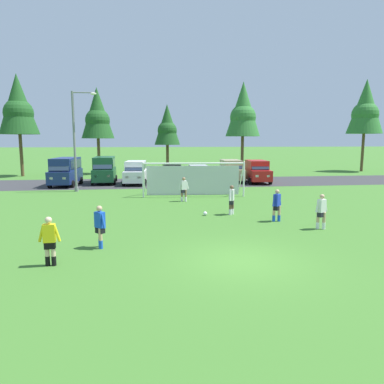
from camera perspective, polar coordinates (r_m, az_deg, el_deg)
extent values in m
plane|color=#3D7028|center=(26.97, -0.48, -0.49)|extent=(400.00, 400.00, 0.00)
cube|color=#333335|center=(35.09, -2.08, 1.54)|extent=(52.00, 8.40, 0.01)
sphere|color=white|center=(19.67, 2.10, -3.44)|extent=(0.22, 0.22, 0.22)
sphere|color=black|center=(19.67, 2.10, -3.42)|extent=(0.08, 0.08, 0.08)
sphere|color=red|center=(19.68, 2.28, -3.43)|extent=(0.07, 0.07, 0.07)
cylinder|color=white|center=(26.45, 8.25, 1.92)|extent=(0.12, 0.12, 2.44)
cylinder|color=white|center=(25.97, -7.78, 1.82)|extent=(0.12, 0.12, 2.44)
cylinder|color=white|center=(25.85, 0.31, 4.58)|extent=(7.31, 0.61, 0.12)
cylinder|color=white|center=(27.31, 7.87, 2.39)|extent=(0.21, 1.95, 2.46)
cylinder|color=white|center=(26.85, -7.64, 2.29)|extent=(0.21, 1.95, 2.46)
cube|color=silver|center=(26.96, 0.17, 1.87)|extent=(6.94, 0.50, 2.20)
cylinder|color=beige|center=(12.80, -22.06, -9.12)|extent=(0.14, 0.14, 0.80)
cylinder|color=beige|center=(12.73, -21.19, -9.16)|extent=(0.14, 0.14, 0.80)
cylinder|color=black|center=(12.87, -22.00, -10.14)|extent=(0.15, 0.15, 0.32)
cylinder|color=black|center=(12.80, -21.14, -10.19)|extent=(0.15, 0.15, 0.32)
cube|color=black|center=(12.68, -21.71, -7.76)|extent=(0.35, 0.24, 0.28)
cube|color=yellow|center=(12.58, -21.80, -6.09)|extent=(0.40, 0.27, 0.60)
sphere|color=beige|center=(12.49, -21.90, -4.18)|extent=(0.22, 0.22, 0.22)
cylinder|color=yellow|center=(12.67, -22.88, -6.14)|extent=(0.24, 0.11, 0.55)
cylinder|color=yellow|center=(12.50, -20.69, -6.21)|extent=(0.24, 0.11, 0.55)
cylinder|color=brown|center=(19.86, 6.11, -2.51)|extent=(0.14, 0.14, 0.80)
cylinder|color=brown|center=(20.04, 6.48, -2.42)|extent=(0.14, 0.14, 0.80)
cylinder|color=white|center=(19.90, 6.10, -3.19)|extent=(0.15, 0.15, 0.32)
cylinder|color=white|center=(20.08, 6.47, -3.09)|extent=(0.15, 0.15, 0.32)
cube|color=black|center=(19.89, 6.31, -1.56)|extent=(0.33, 0.40, 0.28)
cube|color=silver|center=(19.83, 6.33, -0.48)|extent=(0.37, 0.44, 0.60)
sphere|color=brown|center=(19.77, 6.35, 0.75)|extent=(0.22, 0.22, 0.22)
cylinder|color=silver|center=(19.59, 6.10, -0.64)|extent=(0.17, 0.25, 0.55)
cylinder|color=silver|center=(20.07, 6.55, -0.43)|extent=(0.17, 0.25, 0.55)
cylinder|color=tan|center=(18.63, 12.91, -3.39)|extent=(0.14, 0.14, 0.80)
cylinder|color=tan|center=(18.73, 13.70, -3.35)|extent=(0.14, 0.14, 0.80)
cylinder|color=blue|center=(18.68, 12.89, -4.11)|extent=(0.15, 0.15, 0.32)
cylinder|color=blue|center=(18.78, 13.68, -4.07)|extent=(0.15, 0.15, 0.32)
cube|color=black|center=(18.62, 13.34, -2.41)|extent=(0.40, 0.39, 0.28)
cube|color=#1E38B7|center=(18.55, 13.38, -1.25)|extent=(0.44, 0.44, 0.60)
sphere|color=tan|center=(18.49, 13.42, 0.06)|extent=(0.22, 0.22, 0.22)
cylinder|color=#1E38B7|center=(18.35, 12.92, -1.40)|extent=(0.23, 0.22, 0.55)
cylinder|color=#1E38B7|center=(18.76, 13.82, -1.23)|extent=(0.23, 0.22, 0.55)
cylinder|color=#936B4C|center=(24.10, -1.01, -0.57)|extent=(0.14, 0.14, 0.80)
cylinder|color=#936B4C|center=(24.16, -1.63, -0.55)|extent=(0.14, 0.14, 0.80)
cylinder|color=white|center=(24.13, -1.01, -1.13)|extent=(0.15, 0.15, 0.32)
cylinder|color=white|center=(24.20, -1.63, -1.11)|extent=(0.15, 0.15, 0.32)
cube|color=black|center=(24.08, -1.32, 0.19)|extent=(0.40, 0.33, 0.28)
cube|color=silver|center=(24.03, -1.33, 1.09)|extent=(0.44, 0.36, 0.60)
sphere|color=#936B4C|center=(23.98, -1.33, 2.11)|extent=(0.22, 0.22, 0.22)
cylinder|color=silver|center=(24.12, -0.75, 1.07)|extent=(0.25, 0.17, 0.55)
cylinder|color=silver|center=(23.96, -1.90, 1.02)|extent=(0.25, 0.17, 0.55)
cylinder|color=tan|center=(14.34, -14.40, -6.92)|extent=(0.14, 0.14, 0.80)
cylinder|color=tan|center=(14.10, -14.36, -7.18)|extent=(0.14, 0.14, 0.80)
cylinder|color=blue|center=(14.40, -14.37, -7.84)|extent=(0.15, 0.15, 0.32)
cylinder|color=blue|center=(14.17, -14.32, -8.11)|extent=(0.15, 0.15, 0.32)
cube|color=black|center=(14.14, -14.43, -5.80)|extent=(0.40, 0.40, 0.28)
cube|color=blue|center=(14.06, -14.48, -4.29)|extent=(0.44, 0.44, 0.60)
sphere|color=tan|center=(13.97, -14.55, -2.57)|extent=(0.22, 0.22, 0.22)
cylinder|color=blue|center=(14.28, -14.97, -4.20)|extent=(0.23, 0.23, 0.55)
cylinder|color=blue|center=(13.84, -13.98, -4.55)|extent=(0.23, 0.23, 0.55)
cylinder|color=tan|center=(17.63, 19.41, -4.31)|extent=(0.14, 0.14, 0.80)
cylinder|color=tan|center=(17.69, 20.27, -4.31)|extent=(0.14, 0.14, 0.80)
cylinder|color=white|center=(17.68, 19.37, -5.07)|extent=(0.15, 0.15, 0.32)
cylinder|color=white|center=(17.74, 20.23, -5.07)|extent=(0.15, 0.15, 0.32)
cube|color=black|center=(17.59, 19.89, -3.29)|extent=(0.40, 0.35, 0.28)
cube|color=silver|center=(17.53, 19.95, -2.07)|extent=(0.45, 0.39, 0.60)
sphere|color=tan|center=(17.46, 20.02, -0.68)|extent=(0.22, 0.22, 0.22)
cylinder|color=silver|center=(17.35, 19.36, -2.21)|extent=(0.25, 0.18, 0.55)
cylinder|color=silver|center=(17.71, 20.53, -2.07)|extent=(0.25, 0.18, 0.55)
cube|color=navy|center=(34.45, -19.48, 2.40)|extent=(2.26, 4.91, 1.10)
cube|color=navy|center=(34.55, -19.48, 4.25)|extent=(2.06, 4.21, 1.10)
cube|color=#28384C|center=(32.67, -20.41, 3.96)|extent=(1.69, 0.57, 0.91)
cube|color=#28384C|center=(34.32, -18.01, 4.29)|extent=(0.26, 3.48, 0.77)
cube|color=white|center=(32.04, -19.69, 2.07)|extent=(0.28, 0.10, 0.20)
cube|color=white|center=(32.35, -21.53, 2.04)|extent=(0.28, 0.10, 0.20)
cube|color=#B21414|center=(36.57, -17.68, 2.87)|extent=(0.28, 0.10, 0.20)
cube|color=#B21414|center=(36.85, -19.30, 2.84)|extent=(0.28, 0.10, 0.20)
cylinder|color=black|center=(32.82, -18.49, 1.21)|extent=(0.28, 0.65, 0.64)
cylinder|color=black|center=(33.37, -21.74, 1.16)|extent=(0.28, 0.65, 0.64)
cylinder|color=black|center=(35.68, -17.28, 1.80)|extent=(0.28, 0.65, 0.64)
cylinder|color=black|center=(36.20, -20.30, 1.74)|extent=(0.28, 0.65, 0.64)
cube|color=#194C2D|center=(35.31, -13.76, 2.77)|extent=(2.10, 4.86, 1.10)
cube|color=#194C2D|center=(35.43, -13.80, 4.57)|extent=(1.92, 4.15, 1.10)
cube|color=#28384C|center=(33.47, -14.07, 4.32)|extent=(1.68, 0.51, 0.91)
cube|color=#28384C|center=(35.36, -12.32, 4.61)|extent=(0.14, 3.48, 0.77)
cube|color=white|center=(32.92, -13.16, 2.49)|extent=(0.28, 0.09, 0.20)
cube|color=white|center=(33.02, -15.03, 2.44)|extent=(0.28, 0.09, 0.20)
cube|color=#B21414|center=(37.61, -12.66, 3.20)|extent=(0.28, 0.09, 0.20)
cube|color=#B21414|center=(37.70, -14.29, 3.15)|extent=(0.28, 0.09, 0.20)
cylinder|color=black|center=(33.82, -12.28, 1.65)|extent=(0.26, 0.65, 0.64)
cylinder|color=black|center=(33.99, -15.58, 1.56)|extent=(0.26, 0.65, 0.64)
cylinder|color=black|center=(36.78, -12.03, 2.17)|extent=(0.26, 0.65, 0.64)
cylinder|color=black|center=(36.93, -15.06, 2.09)|extent=(0.26, 0.65, 0.64)
cube|color=silver|center=(34.05, -8.96, 2.62)|extent=(2.24, 4.73, 1.00)
cube|color=silver|center=(34.17, -8.96, 4.19)|extent=(1.97, 3.12, 0.84)
cube|color=#28384C|center=(32.76, -9.21, 3.98)|extent=(1.64, 0.50, 0.71)
cube|color=#28384C|center=(34.09, -7.48, 4.21)|extent=(0.23, 2.55, 0.59)
cube|color=white|center=(31.75, -8.43, 2.33)|extent=(0.29, 0.10, 0.20)
cube|color=white|center=(31.87, -10.31, 2.30)|extent=(0.29, 0.10, 0.20)
cube|color=#B21414|center=(36.23, -7.77, 3.06)|extent=(0.29, 0.10, 0.20)
cube|color=#B21414|center=(36.34, -9.42, 3.04)|extent=(0.29, 0.10, 0.20)
cylinder|color=black|center=(32.60, -7.53, 1.52)|extent=(0.29, 0.66, 0.64)
cylinder|color=black|center=(32.81, -10.84, 1.49)|extent=(0.29, 0.66, 0.64)
cylinder|color=black|center=(35.43, -7.17, 2.06)|extent=(0.29, 0.66, 0.64)
cylinder|color=black|center=(35.62, -10.23, 2.03)|extent=(0.29, 0.66, 0.64)
cube|color=black|center=(36.10, -3.25, 2.83)|extent=(1.95, 4.26, 0.76)
cube|color=black|center=(36.19, -3.28, 3.96)|extent=(1.73, 2.16, 0.64)
cube|color=#28384C|center=(35.23, -3.11, 3.81)|extent=(1.54, 0.37, 0.55)
cube|color=#28384C|center=(36.29, -1.96, 3.98)|extent=(0.10, 1.79, 0.45)
cube|color=white|center=(34.12, -2.05, 2.61)|extent=(0.28, 0.09, 0.20)
cube|color=white|center=(34.01, -3.71, 2.58)|extent=(0.28, 0.09, 0.20)
cube|color=#B21414|center=(38.19, -2.84, 3.21)|extent=(0.28, 0.09, 0.20)
cube|color=#B21414|center=(38.09, -4.32, 3.18)|extent=(0.28, 0.09, 0.20)
cylinder|color=black|center=(34.96, -1.55, 2.04)|extent=(0.26, 0.65, 0.64)
cylinder|color=black|center=(34.77, -4.49, 1.98)|extent=(0.26, 0.65, 0.64)
cylinder|color=black|center=(37.53, -2.09, 2.46)|extent=(0.26, 0.65, 0.64)
cylinder|color=black|center=(37.35, -4.83, 2.41)|extent=(0.26, 0.65, 0.64)
cube|color=#B2B2BC|center=(34.48, 1.04, 2.59)|extent=(1.81, 4.21, 0.76)
cube|color=#B2B2BC|center=(34.56, 1.01, 3.77)|extent=(1.66, 2.11, 0.64)
cube|color=#28384C|center=(33.61, 1.24, 3.61)|extent=(1.53, 0.32, 0.55)
cube|color=#28384C|center=(34.69, 2.38, 3.78)|extent=(0.05, 1.79, 0.45)
cube|color=white|center=(32.52, 2.42, 2.33)|extent=(0.28, 0.08, 0.20)
cube|color=white|center=(32.37, 0.69, 2.31)|extent=(0.28, 0.08, 0.20)
cube|color=#B21414|center=(36.57, 1.35, 2.99)|extent=(0.28, 0.08, 0.20)
cube|color=#B21414|center=(36.44, -0.19, 2.97)|extent=(0.28, 0.08, 0.20)
cylinder|color=black|center=(33.38, 2.89, 1.74)|extent=(0.24, 0.64, 0.64)
cylinder|color=black|center=(33.11, -0.18, 1.70)|extent=(0.24, 0.64, 0.64)
cylinder|color=black|center=(35.93, 2.17, 2.20)|extent=(0.24, 0.64, 0.64)
cylinder|color=black|center=(35.69, -0.69, 2.17)|extent=(0.24, 0.64, 0.64)
cube|color=tan|center=(35.85, 6.25, 2.95)|extent=(2.07, 4.67, 1.00)
cube|color=tan|center=(35.97, 6.21, 4.44)|extent=(1.86, 3.06, 0.84)
cube|color=#28384C|center=(34.58, 6.68, 4.25)|extent=(1.63, 0.44, 0.71)
cube|color=#28384C|center=(36.16, 7.59, 4.43)|extent=(0.13, 2.55, 0.59)
cube|color=white|center=(33.75, 7.88, 2.68)|extent=(0.28, 0.09, 0.20)
cube|color=white|center=(33.53, 6.14, 2.68)|extent=(0.28, 0.09, 0.20)
cube|color=#B21414|center=(38.15, 6.35, 3.34)|extent=(0.28, 0.09, 0.20)
cube|color=#B21414|center=(37.96, 4.80, 3.34)|extent=(0.28, 0.09, 0.20)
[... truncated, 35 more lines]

